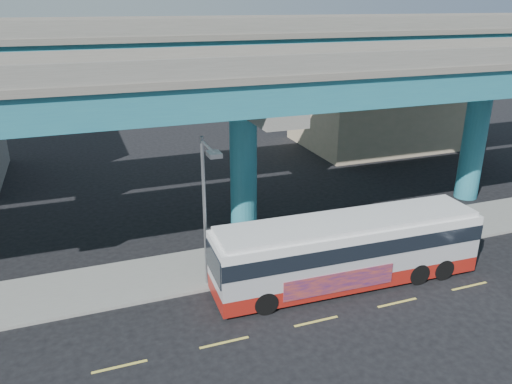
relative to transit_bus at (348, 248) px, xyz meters
name	(u,v)px	position (x,y,z in m)	size (l,w,h in m)	color
ground	(313,317)	(-2.72, -2.05, -1.80)	(120.00, 120.00, 0.00)	black
sidewalk	(266,257)	(-2.72, 3.45, -1.72)	(70.00, 4.00, 0.15)	gray
lane_markings	(316,321)	(-2.72, -2.35, -1.79)	(58.00, 0.12, 0.01)	#D8C64C
viaduct	(242,71)	(-2.72, 7.06, 7.34)	(52.00, 12.40, 11.70)	#226A81
building_beige	(380,106)	(15.28, 20.93, 1.71)	(14.00, 10.23, 7.00)	tan
transit_bus	(348,248)	(0.00, 0.00, 0.00)	(12.86, 3.13, 3.28)	maroon
street_lamp	(207,195)	(-6.25, 1.41, 2.98)	(0.50, 2.34, 7.05)	gray
stop_sign	(325,227)	(-0.06, 2.13, 0.15)	(0.63, 0.46, 2.50)	gray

